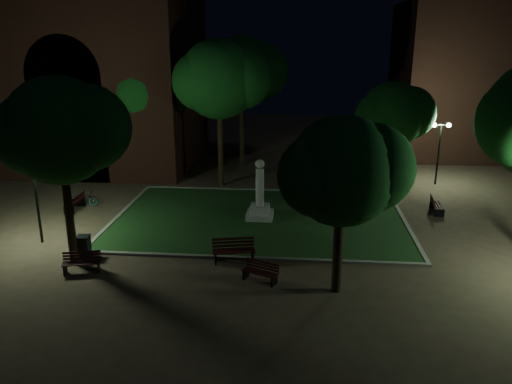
% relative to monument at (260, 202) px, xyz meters
% --- Properties ---
extents(ground, '(80.00, 80.00, 0.00)m').
position_rel_monument_xyz_m(ground, '(0.00, -2.00, -0.96)').
color(ground, '#4F3C2E').
extents(lawn, '(15.00, 10.00, 0.08)m').
position_rel_monument_xyz_m(lawn, '(0.00, 0.00, -0.92)').
color(lawn, '#1C3C19').
rests_on(lawn, ground).
extents(lawn_kerb, '(15.40, 10.40, 0.12)m').
position_rel_monument_xyz_m(lawn_kerb, '(0.00, 0.00, -0.90)').
color(lawn_kerb, slate).
rests_on(lawn_kerb, ground).
extents(monument, '(1.40, 1.40, 3.20)m').
position_rel_monument_xyz_m(monument, '(0.00, 0.00, 0.00)').
color(monument, '#A8A399').
rests_on(monument, lawn).
extents(building_main, '(20.00, 12.00, 15.00)m').
position_rel_monument_xyz_m(building_main, '(-15.86, 11.79, 6.42)').
color(building_main, '#4B251B').
rests_on(building_main, ground).
extents(building_far, '(16.00, 10.00, 12.00)m').
position_rel_monument_xyz_m(building_far, '(18.00, 18.00, 5.04)').
color(building_far, '#4B251B').
rests_on(building_far, ground).
extents(tree_west, '(5.39, 4.40, 7.90)m').
position_rel_monument_xyz_m(tree_west, '(-7.51, -5.87, 4.73)').
color(tree_west, black).
rests_on(tree_west, ground).
extents(tree_north_wl, '(6.07, 4.95, 9.30)m').
position_rel_monument_xyz_m(tree_north_wl, '(-2.91, 6.10, 5.86)').
color(tree_north_wl, black).
rests_on(tree_north_wl, ground).
extents(tree_ne, '(5.19, 4.24, 6.68)m').
position_rel_monument_xyz_m(tree_ne, '(7.98, 7.54, 3.60)').
color(tree_ne, black).
rests_on(tree_ne, ground).
extents(tree_se, '(4.91, 4.01, 6.73)m').
position_rel_monument_xyz_m(tree_se, '(3.62, -7.61, 3.76)').
color(tree_se, black).
rests_on(tree_se, ground).
extents(tree_nw, '(6.04, 4.93, 8.24)m').
position_rel_monument_xyz_m(tree_nw, '(-8.45, 8.18, 4.81)').
color(tree_nw, black).
rests_on(tree_nw, ground).
extents(tree_far_north, '(6.46, 5.27, 9.49)m').
position_rel_monument_xyz_m(tree_far_north, '(-2.21, 11.92, 5.89)').
color(tree_far_north, black).
rests_on(tree_far_north, ground).
extents(lamppost_sw, '(1.18, 0.28, 4.11)m').
position_rel_monument_xyz_m(lamppost_sw, '(-10.00, -4.04, 1.95)').
color(lamppost_sw, black).
rests_on(lamppost_sw, ground).
extents(lamppost_nw, '(1.18, 0.28, 4.75)m').
position_rel_monument_xyz_m(lamppost_nw, '(-10.21, 7.70, 2.34)').
color(lamppost_nw, black).
rests_on(lamppost_nw, ground).
extents(lamppost_ne, '(1.18, 0.28, 4.06)m').
position_rel_monument_xyz_m(lamppost_ne, '(11.02, 7.65, 1.92)').
color(lamppost_ne, black).
rests_on(lamppost_ne, ground).
extents(bench_near_left, '(1.53, 1.04, 0.80)m').
position_rel_monument_xyz_m(bench_near_left, '(0.61, -7.07, -0.58)').
color(bench_near_left, black).
rests_on(bench_near_left, ground).
extents(bench_near_right, '(1.91, 0.99, 1.00)m').
position_rel_monument_xyz_m(bench_near_right, '(-0.70, -5.30, -0.49)').
color(bench_near_right, black).
rests_on(bench_near_right, ground).
extents(bench_west_near, '(1.61, 0.88, 0.84)m').
position_rel_monument_xyz_m(bench_west_near, '(-6.80, -6.88, -0.56)').
color(bench_west_near, black).
rests_on(bench_west_near, ground).
extents(bench_left_side, '(0.59, 1.68, 0.92)m').
position_rel_monument_xyz_m(bench_left_side, '(-10.37, 0.49, -0.52)').
color(bench_left_side, black).
rests_on(bench_left_side, ground).
extents(bench_right_side, '(0.66, 1.61, 0.87)m').
position_rel_monument_xyz_m(bench_right_side, '(9.59, 1.88, -0.55)').
color(bench_right_side, black).
rests_on(bench_right_side, ground).
extents(bench_far_side, '(1.50, 0.84, 0.78)m').
position_rel_monument_xyz_m(bench_far_side, '(3.73, 7.24, -0.59)').
color(bench_far_side, black).
rests_on(bench_far_side, ground).
extents(trash_bin, '(0.59, 0.59, 0.95)m').
position_rel_monument_xyz_m(trash_bin, '(-7.34, -5.38, -0.47)').
color(trash_bin, black).
rests_on(trash_bin, ground).
extents(bicycle, '(1.71, 0.65, 0.89)m').
position_rel_monument_xyz_m(bicycle, '(-10.26, 1.32, -0.51)').
color(bicycle, black).
rests_on(bicycle, ground).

